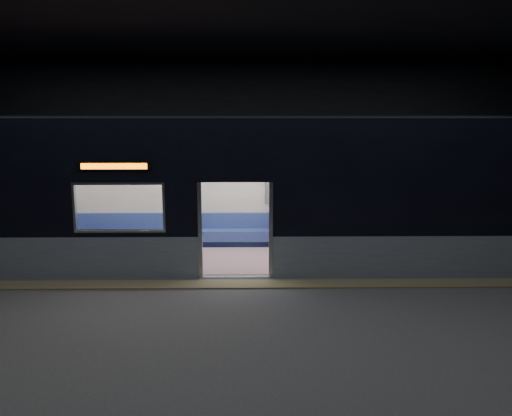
{
  "coord_description": "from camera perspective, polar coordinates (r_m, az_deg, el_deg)",
  "views": [
    {
      "loc": [
        0.27,
        -9.99,
        3.6
      ],
      "look_at": [
        0.45,
        2.3,
        1.27
      ],
      "focal_mm": 38.0,
      "sensor_mm": 36.0,
      "label": 1
    }
  ],
  "objects": [
    {
      "name": "transit_map",
      "position": [
        14.04,
        3.0,
        1.92
      ],
      "size": [
        0.91,
        0.03,
        0.59
      ],
      "primitive_type": "cube",
      "color": "white",
      "rests_on": "metro_car"
    },
    {
      "name": "handbag",
      "position": [
        13.63,
        2.74,
        -1.57
      ],
      "size": [
        0.33,
        0.29,
        0.15
      ],
      "primitive_type": "cube",
      "rotation": [
        0.0,
        0.0,
        -0.16
      ],
      "color": "black",
      "rests_on": "passenger"
    },
    {
      "name": "station_envelope",
      "position": [
        9.99,
        -2.42,
        11.11
      ],
      "size": [
        24.0,
        14.0,
        5.0
      ],
      "color": "black",
      "rests_on": "station_floor"
    },
    {
      "name": "station_floor",
      "position": [
        10.62,
        -2.26,
        -9.09
      ],
      "size": [
        24.0,
        14.0,
        0.01
      ],
      "primitive_type": "cube",
      "color": "#47494C",
      "rests_on": "ground"
    },
    {
      "name": "passenger",
      "position": [
        13.84,
        2.74,
        -0.82
      ],
      "size": [
        0.46,
        0.75,
        1.44
      ],
      "rotation": [
        0.0,
        0.0,
        0.15
      ],
      "color": "black",
      "rests_on": "metro_car"
    },
    {
      "name": "tactile_strip",
      "position": [
        11.14,
        -2.19,
        -8.04
      ],
      "size": [
        22.8,
        0.5,
        0.03
      ],
      "primitive_type": "cube",
      "color": "#8C7F59",
      "rests_on": "station_floor"
    },
    {
      "name": "metro_car",
      "position": [
        12.66,
        -2.05,
        2.78
      ],
      "size": [
        18.0,
        3.04,
        3.35
      ],
      "color": "#8E9AA9",
      "rests_on": "station_floor"
    }
  ]
}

